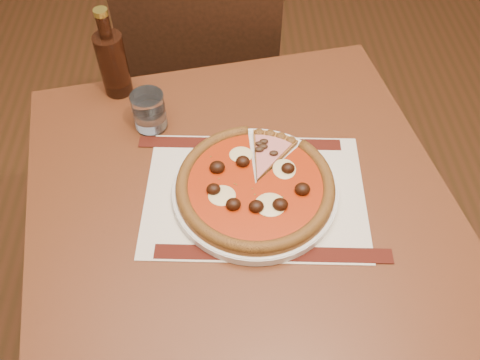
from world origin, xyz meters
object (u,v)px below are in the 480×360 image
Objects in this scene: chair_far at (205,82)px; plate at (255,191)px; table at (240,227)px; water_glass at (149,111)px; bottle at (113,62)px; pizza at (255,185)px.

chair_far reaches higher than plate.
chair_far is at bearing 97.42° from table.
bottle is (-0.08, 0.12, 0.04)m from water_glass.
pizza reaches higher than plate.
table is 2.95× the size of plate.
water_glass reaches higher than pizza.
plate is at bearing 13.69° from table.
plate is 0.43m from bottle.
pizza is 3.56× the size of water_glass.
table is at bearing -166.87° from pizza.
water_glass is (-0.18, 0.20, 0.14)m from table.
bottle reaches higher than water_glass.
bottle is at bearing 60.94° from chair_far.
table is 0.14m from pizza.
table is 3.10× the size of pizza.
bottle is (-0.29, 0.31, 0.07)m from plate.
bottle reaches higher than chair_far.
water_glass reaches higher than table.
plate is 0.29m from water_glass.
chair_far is (-0.08, 0.63, -0.14)m from table.
chair_far is at bearing 76.59° from water_glass.
plate is 0.02m from pizza.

